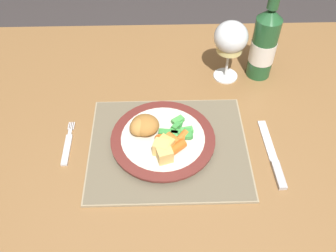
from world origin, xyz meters
name	(u,v)px	position (x,y,z in m)	size (l,w,h in m)	color
ground_plane	(183,250)	(0.00, 0.00, 0.00)	(6.00, 6.00, 0.00)	#383333
dining_table	(190,141)	(0.00, 0.00, 0.65)	(1.56, 0.80, 0.74)	olive
placemat	(168,147)	(-0.06, -0.09, 0.74)	(0.35, 0.29, 0.01)	gray
dinner_plate	(163,140)	(-0.07, -0.08, 0.76)	(0.23, 0.23, 0.02)	silver
breaded_croquettes	(143,125)	(-0.11, -0.06, 0.78)	(0.08, 0.08, 0.04)	#A87033
green_beans_pile	(178,130)	(-0.03, -0.06, 0.77)	(0.08, 0.07, 0.01)	green
glazed_carrots	(173,143)	(-0.05, -0.10, 0.78)	(0.08, 0.07, 0.02)	orange
fork	(68,146)	(-0.28, -0.08, 0.74)	(0.02, 0.12, 0.01)	silver
table_knife	(273,159)	(0.17, -0.13, 0.74)	(0.02, 0.19, 0.01)	silver
wine_glass	(231,40)	(0.10, 0.15, 0.86)	(0.08, 0.08, 0.16)	silver
bottle	(264,43)	(0.19, 0.16, 0.84)	(0.06, 0.06, 0.27)	#23562D
roast_potatoes	(164,149)	(-0.07, -0.12, 0.78)	(0.05, 0.06, 0.03)	#DBB256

